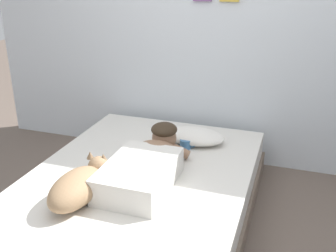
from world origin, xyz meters
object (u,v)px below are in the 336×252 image
(dog, at_px, (79,185))
(cell_phone, at_px, (91,186))
(coffee_cup, at_px, (186,144))
(bed, at_px, (141,195))
(person_lying, at_px, (147,164))
(pillow, at_px, (194,136))

(dog, bearing_deg, cell_phone, 94.97)
(dog, xyz_separation_m, coffee_cup, (0.42, 0.94, -0.07))
(bed, height_order, coffee_cup, coffee_cup)
(dog, height_order, cell_phone, dog)
(person_lying, distance_m, dog, 0.50)
(coffee_cup, xyz_separation_m, cell_phone, (-0.43, -0.78, -0.03))
(bed, distance_m, cell_phone, 0.42)
(bed, height_order, pillow, pillow)
(pillow, relative_size, dog, 0.90)
(pillow, relative_size, coffee_cup, 4.16)
(coffee_cup, bearing_deg, pillow, 78.57)
(dog, relative_size, cell_phone, 4.11)
(pillow, distance_m, dog, 1.17)
(cell_phone, bearing_deg, person_lying, 37.16)
(pillow, distance_m, coffee_cup, 0.14)
(person_lying, height_order, cell_phone, person_lying)
(dog, height_order, coffee_cup, dog)
(pillow, height_order, coffee_cup, pillow)
(pillow, relative_size, person_lying, 0.57)
(bed, relative_size, cell_phone, 15.00)
(coffee_cup, distance_m, cell_phone, 0.89)
(bed, height_order, dog, dog)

